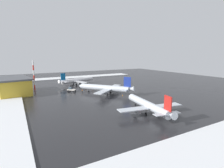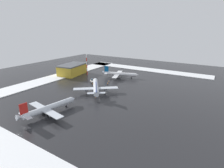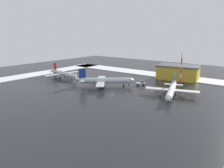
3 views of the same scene
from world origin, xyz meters
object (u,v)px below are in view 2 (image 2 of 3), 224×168
Objects in this scene: airplane_far_rear at (96,87)px; antenna_mast at (87,65)px; ground_crew_beside_wing at (93,84)px; cargo_hangar at (72,69)px; traffic_cone_near_nose at (96,89)px; airplane_distant_tail at (49,108)px; pushback_tug at (92,81)px; ground_crew_mid_apron at (109,82)px; traffic_cone_mid_line at (96,97)px; ground_crew_near_tug at (108,84)px; airplane_parked_portside at (120,74)px.

antenna_mast reaches higher than airplane_far_rear.
ground_crew_beside_wing is (-9.33, -9.67, -2.21)m from airplane_far_rear.
traffic_cone_near_nose is (20.20, 39.34, -4.17)m from cargo_hangar.
airplane_distant_tail is 5.95× the size of pushback_tug.
pushback_tug reaches higher than traffic_cone_near_nose.
ground_crew_beside_wing is at bearing -43.56° from ground_crew_mid_apron.
traffic_cone_mid_line is (11.92, 8.97, 0.00)m from traffic_cone_near_nose.
ground_crew_beside_wing is 8.31m from traffic_cone_near_nose.
ground_crew_near_tug is 10.25m from ground_crew_beside_wing.
airplane_parked_portside is 71.09m from airplane_distant_tail.
ground_crew_mid_apron is 29.09m from traffic_cone_mid_line.
airplane_parked_portside is at bearing -179.20° from traffic_cone_near_nose.
airplane_far_rear reaches higher than traffic_cone_near_nose.
airplane_far_rear reaches higher than traffic_cone_mid_line.
airplane_distant_tail is 72.21m from cargo_hangar.
airplane_distant_tail is 1.08× the size of cargo_hangar.
ground_crew_mid_apron is 39.87m from cargo_hangar.
ground_crew_beside_wing is at bearing 7.78° from airplane_far_rear.
pushback_tug is at bearing 6.62° from airplane_far_rear.
ground_crew_beside_wing reaches higher than traffic_cone_mid_line.
airplane_distant_tail is 52.67× the size of traffic_cone_mid_line.
cargo_hangar is 58.16m from traffic_cone_mid_line.
airplane_distant_tail is at bearing -73.59° from ground_crew_near_tug.
ground_crew_mid_apron reaches higher than traffic_cone_near_nose.
airplane_far_rear reaches higher than pushback_tug.
ground_crew_mid_apron is 0.10× the size of antenna_mast.
airplane_distant_tail is at bearing 27.17° from cargo_hangar.
traffic_cone_mid_line is at bearing 5.87° from ground_crew_mid_apron.
antenna_mast is at bearing 175.26° from airplane_parked_portside.
traffic_cone_mid_line is (22.33, 19.97, -1.01)m from pushback_tug.
pushback_tug is (-49.00, -13.57, -1.56)m from airplane_distant_tail.
antenna_mast is (-10.19, -28.47, 7.75)m from ground_crew_mid_apron.
antenna_mast reaches higher than pushback_tug.
ground_crew_near_tug is 11.17m from traffic_cone_near_nose.
ground_crew_near_tug is at bearing 63.81° from antenna_mast.
traffic_cone_mid_line is at bearing 177.13° from airplane_far_rear.
airplane_parked_portside is 16.77m from ground_crew_mid_apron.
ground_crew_near_tug is (-14.91, -1.07, -2.21)m from airplane_far_rear.
cargo_hangar reaches higher than traffic_cone_near_nose.
antenna_mast is at bearing -132.51° from traffic_cone_near_nose.
airplane_far_rear reaches higher than airplane_distant_tail.
cargo_hangar reaches higher than ground_crew_beside_wing.
airplane_parked_portside is 29.21m from antenna_mast.
ground_crew_mid_apron is at bearing 70.30° from antenna_mast.
ground_crew_mid_apron is 3.11× the size of traffic_cone_mid_line.
pushback_tug is at bearing -161.75° from ground_crew_near_tug.
antenna_mast is 31.70× the size of traffic_cone_mid_line.
pushback_tug reaches higher than ground_crew_near_tug.
traffic_cone_near_nose is (25.98, 28.34, -8.44)m from antenna_mast.
airplane_distant_tail is at bearing 76.52° from ground_crew_beside_wing.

